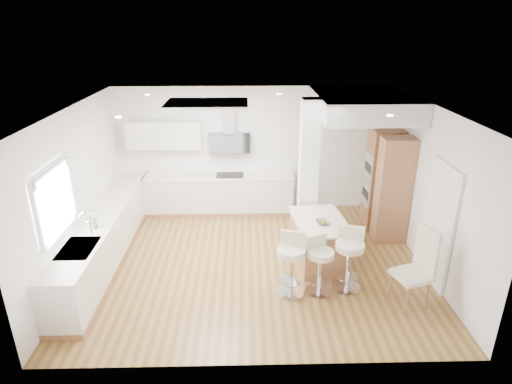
{
  "coord_description": "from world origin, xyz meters",
  "views": [
    {
      "loc": [
        -0.15,
        -6.74,
        4.1
      ],
      "look_at": [
        0.03,
        0.4,
        1.22
      ],
      "focal_mm": 30.0,
      "sensor_mm": 36.0,
      "label": 1
    }
  ],
  "objects_px": {
    "peninsula": "(319,240)",
    "dining_chair": "(419,265)",
    "bar_stool_c": "(349,256)",
    "bar_stool_b": "(320,263)",
    "bar_stool_a": "(291,261)"
  },
  "relations": [
    {
      "from": "peninsula",
      "to": "dining_chair",
      "type": "distance_m",
      "value": 1.85
    },
    {
      "from": "bar_stool_c",
      "to": "bar_stool_b",
      "type": "bearing_deg",
      "value": -151.89
    },
    {
      "from": "bar_stool_c",
      "to": "dining_chair",
      "type": "height_order",
      "value": "dining_chair"
    },
    {
      "from": "peninsula",
      "to": "dining_chair",
      "type": "xyz_separation_m",
      "value": [
        1.28,
        -1.3,
        0.27
      ]
    },
    {
      "from": "peninsula",
      "to": "bar_stool_a",
      "type": "distance_m",
      "value": 1.18
    },
    {
      "from": "bar_stool_b",
      "to": "bar_stool_c",
      "type": "relative_size",
      "value": 0.91
    },
    {
      "from": "peninsula",
      "to": "dining_chair",
      "type": "relative_size",
      "value": 1.12
    },
    {
      "from": "peninsula",
      "to": "bar_stool_c",
      "type": "height_order",
      "value": "bar_stool_c"
    },
    {
      "from": "dining_chair",
      "to": "bar_stool_a",
      "type": "bearing_deg",
      "value": 152.81
    },
    {
      "from": "bar_stool_b",
      "to": "dining_chair",
      "type": "bearing_deg",
      "value": -37.17
    },
    {
      "from": "peninsula",
      "to": "bar_stool_a",
      "type": "height_order",
      "value": "bar_stool_a"
    },
    {
      "from": "bar_stool_b",
      "to": "bar_stool_a",
      "type": "bearing_deg",
      "value": 158.19
    },
    {
      "from": "bar_stool_c",
      "to": "dining_chair",
      "type": "distance_m",
      "value": 1.05
    },
    {
      "from": "bar_stool_c",
      "to": "dining_chair",
      "type": "bearing_deg",
      "value": -7.0
    },
    {
      "from": "peninsula",
      "to": "bar_stool_a",
      "type": "xyz_separation_m",
      "value": [
        -0.61,
        -0.99,
        0.17
      ]
    }
  ]
}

